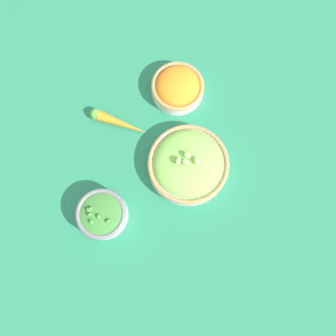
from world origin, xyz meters
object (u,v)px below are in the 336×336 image
loose_carrot (116,122)px  bowl_carrots (178,87)px  bowl_broccoli (102,214)px  bowl_lettuce (188,164)px

loose_carrot → bowl_carrots: bearing=50.6°
bowl_broccoli → loose_carrot: bowl_broccoli is taller
bowl_broccoli → bowl_lettuce: 0.23m
bowl_lettuce → bowl_carrots: 0.20m
bowl_broccoli → loose_carrot: size_ratio=0.79×
bowl_carrots → bowl_broccoli: bearing=-173.7°
bowl_lettuce → bowl_carrots: bowl_lettuce is taller
bowl_lettuce → bowl_carrots: size_ratio=1.47×
bowl_broccoli → bowl_carrots: size_ratio=0.88×
bowl_broccoli → loose_carrot: (0.20, 0.11, -0.02)m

